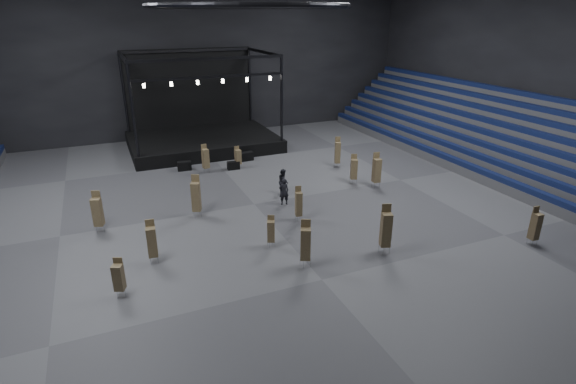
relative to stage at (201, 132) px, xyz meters
name	(u,v)px	position (x,y,z in m)	size (l,w,h in m)	color
floor	(254,204)	(0.00, -16.24, -1.45)	(50.00, 50.00, 0.00)	#4C4C4E
wall_back	(185,50)	(0.00, 4.76, 7.55)	(50.00, 0.20, 18.00)	black
wall_front	(537,181)	(0.00, -37.24, 7.55)	(50.00, 0.20, 18.00)	black
wall_right	(534,59)	(25.00, -16.24, 7.55)	(0.20, 42.00, 18.00)	black
bleachers_right	(500,145)	(22.94, -16.24, 0.28)	(7.20, 40.00, 6.40)	#4B4A4D
stage	(201,132)	(0.00, 0.00, 0.00)	(14.00, 10.00, 9.20)	black
truss_ring	(248,6)	(0.00, -16.24, 11.55)	(12.30, 12.30, 5.15)	black
flight_case_left	(184,166)	(-3.11, -6.92, -1.06)	(1.16, 0.58, 0.77)	black
flight_case_mid	(233,165)	(0.85, -8.31, -1.10)	(1.04, 0.52, 0.69)	black
flight_case_right	(247,156)	(2.67, -6.42, -1.06)	(1.18, 0.59, 0.79)	black
chair_stack_0	(535,226)	(13.01, -28.22, -0.22)	(0.48, 0.48, 2.38)	silver
chair_stack_1	(338,152)	(9.38, -11.31, -0.08)	(0.62, 0.62, 2.70)	silver
chair_stack_2	(354,169)	(8.59, -15.38, -0.20)	(0.63, 0.63, 2.39)	silver
chair_stack_3	(271,231)	(-1.11, -22.44, -0.43)	(0.55, 0.55, 1.93)	silver
chair_stack_4	(306,243)	(-0.21, -25.16, -0.07)	(0.70, 0.70, 2.66)	silver
chair_stack_5	(205,158)	(-1.52, -8.22, -0.18)	(0.58, 0.58, 2.44)	silver
chair_stack_6	(299,203)	(1.81, -19.84, -0.26)	(0.49, 0.49, 2.35)	silver
chair_stack_7	(238,157)	(1.31, -8.22, -0.39)	(0.54, 0.54, 1.96)	silver
chair_stack_8	(196,196)	(-4.15, -16.68, 0.03)	(0.71, 0.71, 2.90)	silver
chair_stack_9	(119,277)	(-9.50, -24.19, -0.38)	(0.60, 0.60, 2.01)	silver
chair_stack_10	(377,170)	(9.76, -16.77, -0.02)	(0.59, 0.59, 2.77)	silver
chair_stack_11	(386,229)	(4.51, -25.62, 0.04)	(0.69, 0.69, 2.92)	silver
chair_stack_12	(152,241)	(-7.62, -21.62, -0.15)	(0.56, 0.56, 2.50)	silver
chair_stack_13	(97,211)	(-10.17, -16.50, -0.07)	(0.68, 0.68, 2.65)	silver
man_center	(284,192)	(1.93, -17.08, -0.48)	(0.71, 0.46, 1.94)	black
crew_member	(283,181)	(2.70, -15.12, -0.50)	(0.92, 0.72, 1.90)	black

